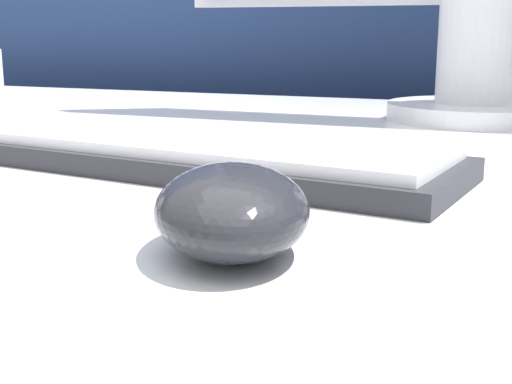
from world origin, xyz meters
name	(u,v)px	position (x,y,z in m)	size (l,w,h in m)	color
partition_panel	(445,121)	(0.00, 0.72, 0.67)	(5.00, 0.03, 1.33)	navy
computer_mouse_near	(232,210)	(0.01, -0.18, 0.73)	(0.11, 0.12, 0.04)	#232328
keyboard	(211,155)	(-0.08, 0.00, 0.72)	(0.38, 0.18, 0.02)	#28282D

